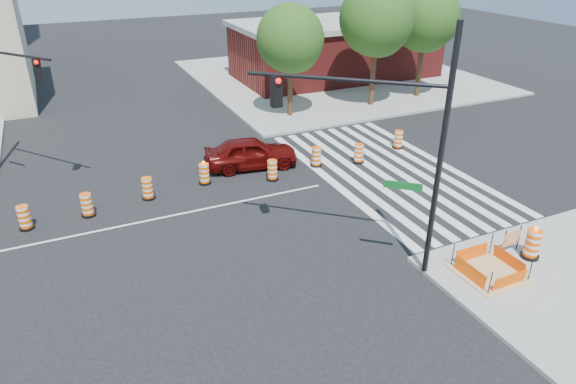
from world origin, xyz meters
name	(u,v)px	position (x,y,z in m)	size (l,w,h in m)	color
ground	(174,215)	(0.00, 0.00, 0.00)	(120.00, 120.00, 0.00)	black
sidewalk_ne	(334,76)	(18.00, 18.00, 0.07)	(22.00, 22.00, 0.15)	gray
crosswalk_east	(387,171)	(10.95, 0.00, 0.01)	(6.75, 13.50, 0.01)	silver
lane_centerline	(174,215)	(0.00, 0.00, 0.01)	(14.00, 0.12, 0.01)	silver
excavation_pit	(489,271)	(9.00, -9.00, 0.22)	(2.20, 2.20, 0.90)	tan
brick_storefront	(335,49)	(18.00, 18.00, 2.32)	(16.50, 8.50, 4.60)	maroon
red_coupe	(251,153)	(4.85, 3.38, 0.80)	(1.90, 4.72, 1.61)	#500806
signal_pole_se	(386,130)	(5.71, -6.77, 5.20)	(4.99, 4.28, 8.50)	black
pit_drum	(532,245)	(11.09, -8.88, 0.69)	(0.66, 0.66, 1.30)	black
barricade	(512,238)	(10.73, -8.26, 0.70)	(0.86, 0.07, 1.01)	#FD5C05
tree_north_c	(291,42)	(10.17, 10.00, 4.80)	(4.21, 4.21, 7.15)	#382314
tree_north_d	(377,23)	(16.32, 9.79, 5.62)	(4.93, 4.93, 8.37)	#382314
tree_north_e	(425,21)	(20.61, 10.26, 5.40)	(4.73, 4.73, 8.04)	#382314
median_drum_2	(25,218)	(-5.74, 1.42, 0.48)	(0.60, 0.60, 1.02)	black
median_drum_3	(87,206)	(-3.32, 1.51, 0.48)	(0.60, 0.60, 1.02)	black
median_drum_4	(148,189)	(-0.67, 2.04, 0.48)	(0.60, 0.60, 1.02)	black
median_drum_5	(204,174)	(2.12, 2.50, 0.49)	(0.60, 0.60, 1.18)	black
median_drum_6	(272,171)	(5.25, 1.53, 0.48)	(0.60, 0.60, 1.02)	black
median_drum_7	(316,157)	(7.97, 2.12, 0.48)	(0.60, 0.60, 1.02)	black
median_drum_8	(359,154)	(10.22, 1.59, 0.48)	(0.60, 0.60, 1.02)	black
median_drum_9	(398,140)	(13.31, 2.41, 0.48)	(0.60, 0.60, 1.02)	black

